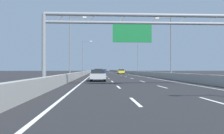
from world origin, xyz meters
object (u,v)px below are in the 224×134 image
(yellow_car, at_px, (121,72))
(black_car, at_px, (98,72))
(streetlamp_left_far, at_px, (84,55))
(silver_car, at_px, (98,75))
(streetlamp_right_mid, at_px, (170,44))
(green_car, at_px, (105,71))
(streetlamp_right_far, at_px, (137,55))
(blue_car, at_px, (105,71))
(streetlamp_left_mid, at_px, (71,43))
(sign_gantry, at_px, (137,30))
(orange_car, at_px, (99,73))

(yellow_car, distance_m, black_car, 13.53)
(streetlamp_left_far, relative_size, silver_car, 2.06)
(streetlamp_left_far, bearing_deg, streetlamp_right_mid, -64.47)
(streetlamp_right_mid, distance_m, black_car, 29.29)
(green_car, bearing_deg, streetlamp_right_far, -83.96)
(streetlamp_right_far, relative_size, blue_car, 2.28)
(streetlamp_left_mid, height_order, streetlamp_left_far, same)
(yellow_car, distance_m, blue_car, 53.44)
(sign_gantry, height_order, yellow_car, sign_gantry)
(sign_gantry, distance_m, streetlamp_right_mid, 17.38)
(streetlamp_left_far, xyz_separation_m, streetlamp_right_far, (14.93, 0.00, 0.00))
(sign_gantry, xyz_separation_m, orange_car, (-3.33, 26.26, -4.08))
(streetlamp_left_far, distance_m, yellow_car, 13.91)
(streetlamp_left_mid, relative_size, green_car, 2.16)
(sign_gantry, xyz_separation_m, blue_car, (0.15, 107.33, -4.14))
(sign_gantry, relative_size, streetlamp_right_mid, 1.74)
(blue_car, relative_size, silver_car, 0.91)
(green_car, bearing_deg, blue_car, -91.07)
(yellow_car, relative_size, blue_car, 1.02)
(black_car, xyz_separation_m, green_car, (3.69, 72.88, -0.00))
(black_car, relative_size, green_car, 0.97)
(streetlamp_right_mid, height_order, streetlamp_right_far, same)
(silver_car, height_order, black_car, silver_car)
(green_car, bearing_deg, silver_car, -92.00)
(yellow_car, xyz_separation_m, silver_car, (-7.06, -44.98, -0.01))
(sign_gantry, xyz_separation_m, streetlamp_right_mid, (7.53, 15.66, 0.55))
(streetlamp_right_far, relative_size, yellow_car, 2.24)
(sign_gantry, xyz_separation_m, streetlamp_left_mid, (-7.40, 15.66, 0.55))
(yellow_car, bearing_deg, streetlamp_left_mid, -106.06)
(sign_gantry, bearing_deg, streetlamp_left_far, 98.96)
(streetlamp_right_mid, bearing_deg, streetlamp_right_far, 90.00)
(streetlamp_left_mid, height_order, streetlamp_right_mid, same)
(sign_gantry, bearing_deg, streetlamp_right_mid, 64.32)
(orange_car, bearing_deg, yellow_car, 75.90)
(streetlamp_left_mid, xyz_separation_m, black_car, (4.01, 26.78, -4.67))
(orange_car, bearing_deg, streetlamp_right_far, 62.27)
(yellow_car, bearing_deg, orange_car, -104.10)
(blue_car, bearing_deg, streetlamp_right_far, -83.03)
(sign_gantry, height_order, streetlamp_right_mid, streetlamp_right_mid)
(streetlamp_right_mid, bearing_deg, green_car, 94.15)
(orange_car, height_order, yellow_car, orange_car)
(blue_car, bearing_deg, green_car, 88.93)
(streetlamp_right_mid, distance_m, silver_car, 13.63)
(streetlamp_right_far, height_order, blue_car, streetlamp_right_far)
(streetlamp_right_mid, relative_size, yellow_car, 2.24)
(streetlamp_left_mid, relative_size, silver_car, 2.06)
(streetlamp_left_far, bearing_deg, green_car, 83.58)
(streetlamp_right_far, xyz_separation_m, blue_car, (-7.38, 60.41, -4.68))
(streetlamp_left_far, height_order, orange_car, streetlamp_left_far)
(sign_gantry, distance_m, black_car, 42.77)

